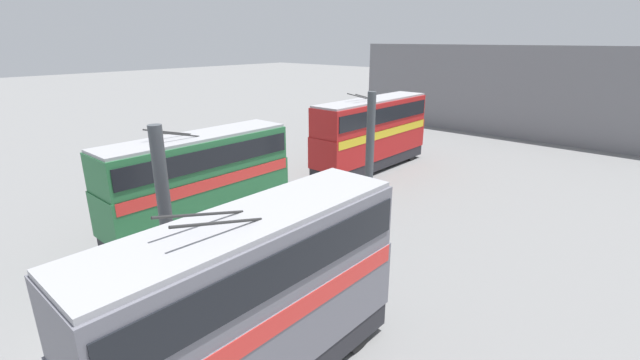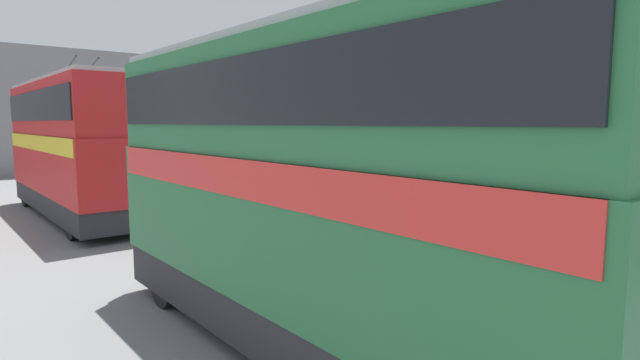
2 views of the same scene
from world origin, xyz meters
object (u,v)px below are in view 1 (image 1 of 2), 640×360
at_px(bus_left_far, 255,296).
at_px(bus_right_near, 200,178).
at_px(bus_right_far, 372,130).
at_px(oil_drum, 360,186).
at_px(person_aisle_foreground, 236,277).
at_px(person_by_right_row, 264,216).

distance_m(bus_left_far, bus_right_near, 11.25).
xyz_separation_m(bus_right_far, oil_drum, (-4.65, -2.44, -2.58)).
height_order(bus_right_near, person_aisle_foreground, bus_right_near).
xyz_separation_m(bus_left_far, person_by_right_row, (6.89, 7.69, -2.15)).
height_order(bus_right_near, person_by_right_row, bus_right_near).
bearing_deg(person_aisle_foreground, bus_right_far, -7.17).
bearing_deg(bus_left_far, person_by_right_row, 48.16).
bearing_deg(person_by_right_row, person_aisle_foreground, 5.94).
distance_m(bus_right_far, oil_drum, 5.85).
bearing_deg(oil_drum, bus_right_near, 166.33).
distance_m(bus_right_near, person_by_right_row, 3.67).
bearing_deg(bus_right_near, oil_drum, -13.67).
relative_size(bus_left_far, person_by_right_row, 5.54).
relative_size(person_aisle_foreground, oil_drum, 1.90).
distance_m(bus_left_far, bus_right_far, 22.09).
height_order(bus_right_far, person_by_right_row, bus_right_far).
bearing_deg(bus_right_near, bus_right_far, 0.00).
relative_size(bus_right_far, person_by_right_row, 6.82).
xyz_separation_m(bus_right_near, oil_drum, (10.03, -2.44, -2.44)).
xyz_separation_m(bus_left_far, oil_drum, (14.99, 7.66, -2.60)).
height_order(bus_left_far, person_aisle_foreground, bus_left_far).
distance_m(bus_right_far, person_by_right_row, 13.15).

